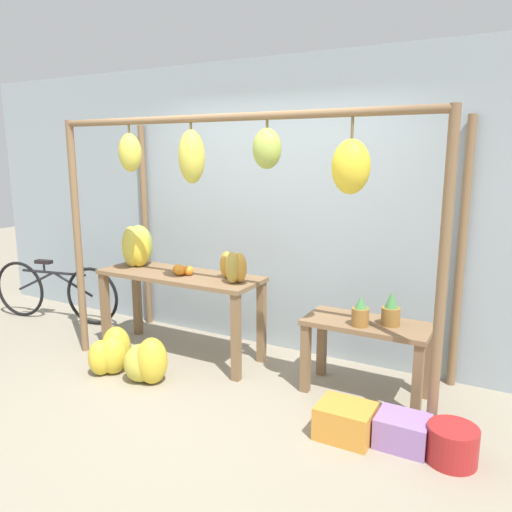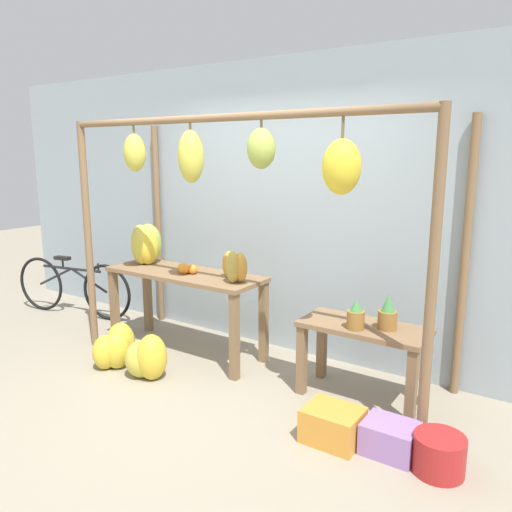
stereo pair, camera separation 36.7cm
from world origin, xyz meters
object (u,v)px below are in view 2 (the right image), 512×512
object	(u,v)px
blue_bucket	(439,454)
banana_pile_on_table	(146,245)
pineapple_cluster	(374,315)
fruit_crate_white	(333,425)
banana_pile_ground_left	(115,348)
fruit_crate_purple	(390,438)
banana_pile_ground_right	(147,358)
parked_bicycle	(73,287)
orange_pile	(186,269)
papaya_pile	(235,266)

from	to	relation	value
blue_bucket	banana_pile_on_table	bearing A→B (deg)	168.46
banana_pile_on_table	blue_bucket	distance (m)	3.31
pineapple_cluster	fruit_crate_white	xyz separation A→B (m)	(-0.02, -0.63, -0.61)
banana_pile_ground_left	fruit_crate_purple	xyz separation A→B (m)	(2.55, 0.07, -0.07)
banana_pile_ground_left	banana_pile_ground_right	world-z (taller)	banana_pile_ground_right
banana_pile_on_table	fruit_crate_white	bearing A→B (deg)	-15.72
banana_pile_on_table	blue_bucket	size ratio (longest dim) A/B	1.30
banana_pile_on_table	parked_bicycle	distance (m)	1.50
orange_pile	banana_pile_ground_right	distance (m)	0.90
banana_pile_ground_right	fruit_crate_purple	distance (m)	2.13
orange_pile	blue_bucket	xyz separation A→B (m)	(2.51, -0.55, -0.73)
banana_pile_ground_right	blue_bucket	size ratio (longest dim) A/B	1.54
banana_pile_ground_right	papaya_pile	size ratio (longest dim) A/B	1.35
orange_pile	fruit_crate_white	world-z (taller)	orange_pile
orange_pile	blue_bucket	size ratio (longest dim) A/B	0.73
banana_pile_ground_right	fruit_crate_purple	size ratio (longest dim) A/B	1.43
pineapple_cluster	fruit_crate_white	world-z (taller)	pineapple_cluster
banana_pile_ground_right	orange_pile	bearing A→B (deg)	95.81
banana_pile_on_table	parked_bicycle	size ratio (longest dim) A/B	0.25
banana_pile_on_table	fruit_crate_purple	distance (m)	3.01
parked_bicycle	fruit_crate_purple	xyz separation A→B (m)	(4.15, -0.66, -0.25)
orange_pile	fruit_crate_white	xyz separation A→B (m)	(1.82, -0.60, -0.74)
pineapple_cluster	orange_pile	bearing A→B (deg)	-179.06
parked_bicycle	papaya_pile	bearing A→B (deg)	-2.98
blue_bucket	papaya_pile	xyz separation A→B (m)	(-1.95, 0.56, 0.82)
blue_bucket	banana_pile_ground_left	bearing A→B (deg)	-179.15
orange_pile	banana_pile_ground_left	bearing A→B (deg)	-121.38
banana_pile_ground_left	parked_bicycle	bearing A→B (deg)	155.34
banana_pile_ground_right	fruit_crate_white	distance (m)	1.76
banana_pile_ground_right	fruit_crate_white	size ratio (longest dim) A/B	1.29
pineapple_cluster	banana_pile_ground_left	bearing A→B (deg)	-164.29
fruit_crate_purple	parked_bicycle	bearing A→B (deg)	170.95
banana_pile_ground_left	fruit_crate_purple	size ratio (longest dim) A/B	1.40
fruit_crate_white	blue_bucket	size ratio (longest dim) A/B	1.20
pineapple_cluster	fruit_crate_purple	bearing A→B (deg)	-57.44
orange_pile	papaya_pile	bearing A→B (deg)	1.46
banana_pile_on_table	banana_pile_ground_left	distance (m)	1.10
orange_pile	banana_pile_ground_right	bearing A→B (deg)	-84.19
banana_pile_ground_left	blue_bucket	xyz separation A→B (m)	(2.87, 0.04, -0.06)
banana_pile_ground_left	pineapple_cluster	bearing A→B (deg)	15.71
banana_pile_ground_left	parked_bicycle	distance (m)	1.77
orange_pile	papaya_pile	size ratio (longest dim) A/B	0.64
orange_pile	banana_pile_ground_left	size ratio (longest dim) A/B	0.49
papaya_pile	blue_bucket	bearing A→B (deg)	-16.05
banana_pile_ground_left	papaya_pile	distance (m)	1.34
banana_pile_on_table	banana_pile_ground_left	size ratio (longest dim) A/B	0.86
banana_pile_ground_right	fruit_crate_purple	xyz separation A→B (m)	(2.13, 0.09, -0.08)
parked_bicycle	fruit_crate_white	bearing A→B (deg)	-11.08
banana_pile_on_table	fruit_crate_white	world-z (taller)	banana_pile_on_table
orange_pile	papaya_pile	world-z (taller)	papaya_pile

